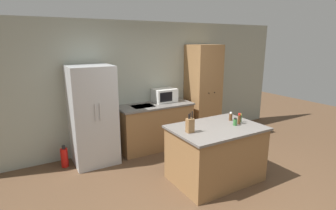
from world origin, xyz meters
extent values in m
plane|color=brown|center=(0.00, 0.00, 0.00)|extent=(14.00, 14.00, 0.00)
cube|color=#9EA393|center=(0.00, 2.33, 1.30)|extent=(7.20, 0.06, 2.60)
cube|color=#B7BABC|center=(-1.28, 1.94, 0.90)|extent=(0.76, 0.71, 1.80)
cylinder|color=silver|center=(-1.32, 1.57, 1.04)|extent=(0.02, 0.02, 0.30)
cylinder|color=silver|center=(-1.24, 1.57, 1.04)|extent=(0.02, 0.02, 0.30)
cube|color=olive|center=(0.01, 1.98, 0.45)|extent=(1.52, 0.63, 0.90)
cube|color=slate|center=(0.01, 1.98, 0.92)|extent=(1.56, 0.67, 0.03)
cube|color=#9EA0A3|center=(-0.26, 1.98, 0.93)|extent=(0.44, 0.34, 0.01)
cube|color=olive|center=(1.25, 1.99, 1.06)|extent=(0.65, 0.61, 2.13)
sphere|color=black|center=(1.17, 1.67, 1.11)|extent=(0.02, 0.02, 0.02)
sphere|color=black|center=(1.33, 1.67, 1.11)|extent=(0.02, 0.02, 0.02)
cube|color=olive|center=(0.24, 0.31, 0.43)|extent=(1.37, 0.93, 0.86)
cube|color=slate|center=(0.24, 0.31, 0.88)|extent=(1.43, 0.99, 0.03)
cube|color=white|center=(0.31, 2.11, 1.08)|extent=(0.48, 0.35, 0.28)
cube|color=black|center=(0.25, 1.93, 1.08)|extent=(0.29, 0.01, 0.20)
cube|color=olive|center=(-0.27, 0.32, 1.00)|extent=(0.11, 0.08, 0.21)
cylinder|color=black|center=(-0.30, 0.31, 1.15)|extent=(0.02, 0.02, 0.08)
cylinder|color=black|center=(-0.27, 0.32, 1.15)|extent=(0.02, 0.02, 0.09)
cylinder|color=black|center=(-0.24, 0.31, 1.16)|extent=(0.02, 0.02, 0.11)
cylinder|color=#563319|center=(0.64, 0.24, 0.97)|extent=(0.05, 0.05, 0.15)
cylinder|color=red|center=(0.64, 0.24, 1.06)|extent=(0.04, 0.04, 0.03)
cylinder|color=#563319|center=(0.66, 0.46, 0.96)|extent=(0.05, 0.05, 0.12)
cylinder|color=silver|center=(0.66, 0.46, 1.03)|extent=(0.04, 0.04, 0.03)
cylinder|color=#337033|center=(0.72, 0.29, 0.96)|extent=(0.04, 0.04, 0.12)
cylinder|color=#E5DB4C|center=(0.72, 0.29, 1.03)|extent=(0.03, 0.03, 0.03)
cylinder|color=#337033|center=(0.54, 0.22, 0.95)|extent=(0.06, 0.06, 0.10)
cylinder|color=black|center=(0.54, 0.22, 1.01)|extent=(0.05, 0.05, 0.02)
cylinder|color=red|center=(-1.82, 2.00, 0.17)|extent=(0.13, 0.13, 0.34)
cylinder|color=black|center=(-1.82, 2.00, 0.37)|extent=(0.06, 0.06, 0.06)
camera|label=1|loc=(-2.39, -2.68, 2.22)|focal=28.00mm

